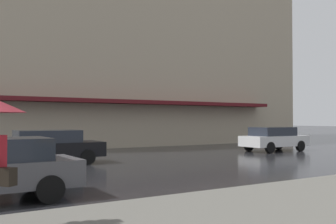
{
  "coord_description": "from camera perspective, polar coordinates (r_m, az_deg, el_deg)",
  "views": [
    {
      "loc": [
        -10.26,
        -4.9,
        1.81
      ],
      "look_at": [
        1.66,
        -12.26,
        2.12
      ],
      "focal_mm": 40.78,
      "sensor_mm": 36.0,
      "label": 1
    }
  ],
  "objects": [
    {
      "name": "car_white",
      "position": [
        23.23,
        15.55,
        -3.81
      ],
      "size": [
        1.85,
        4.1,
        1.41
      ],
      "color": "silver",
      "rests_on": "ground_plane"
    },
    {
      "name": "car_black",
      "position": [
        16.31,
        -17.19,
        -4.9
      ],
      "size": [
        1.85,
        4.1,
        1.41
      ],
      "color": "black",
      "rests_on": "ground_plane"
    },
    {
      "name": "haussmann_block_corner",
      "position": [
        33.77,
        -9.47,
        14.67
      ],
      "size": [
        15.84,
        29.48,
        22.6
      ],
      "color": "tan",
      "rests_on": "ground_plane"
    }
  ]
}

